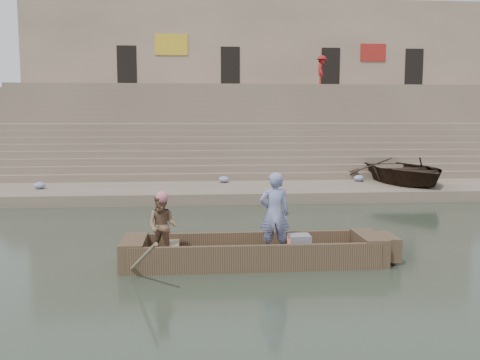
{
  "coord_description": "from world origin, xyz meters",
  "views": [
    {
      "loc": [
        -4.38,
        -12.48,
        3.16
      ],
      "look_at": [
        -3.18,
        1.98,
        1.4
      ],
      "focal_mm": 39.2,
      "sensor_mm": 36.0,
      "label": 1
    }
  ],
  "objects": [
    {
      "name": "television",
      "position": [
        -2.19,
        -1.52,
        0.42
      ],
      "size": [
        0.46,
        0.42,
        0.4
      ],
      "color": "gray",
      "rests_on": "main_rowboat"
    },
    {
      "name": "pedestrian",
      "position": [
        3.84,
        21.72,
        6.16
      ],
      "size": [
        1.06,
        1.4,
        1.92
      ],
      "primitive_type": "imported",
      "rotation": [
        0.0,
        0.0,
        1.26
      ],
      "color": "maroon",
      "rests_on": "upper_landing"
    },
    {
      "name": "ground",
      "position": [
        0.0,
        0.0,
        0.0
      ],
      "size": [
        120.0,
        120.0,
        0.0
      ],
      "primitive_type": "plane",
      "color": "#273024",
      "rests_on": "ground"
    },
    {
      "name": "rowboat_trim",
      "position": [
        -2.97,
        -1.53,
        0.31
      ],
      "size": [
        6.04,
        2.63,
        2.01
      ],
      "color": "brown",
      "rests_on": "ground"
    },
    {
      "name": "main_rowboat",
      "position": [
        -3.18,
        -1.52,
        0.11
      ],
      "size": [
        5.0,
        1.3,
        0.22
      ],
      "primitive_type": "cube",
      "color": "brown",
      "rests_on": "ground"
    },
    {
      "name": "upper_landing",
      "position": [
        0.0,
        22.5,
        2.6
      ],
      "size": [
        32.0,
        3.0,
        5.2
      ],
      "primitive_type": "cube",
      "color": "#816E5C",
      "rests_on": "ground"
    },
    {
      "name": "beached_rowboat",
      "position": [
        4.26,
        8.57,
        0.94
      ],
      "size": [
        4.1,
        5.47,
        1.08
      ],
      "primitive_type": "imported",
      "rotation": [
        0.0,
        0.0,
        0.07
      ],
      "color": "#2D2116",
      "rests_on": "lower_landing"
    },
    {
      "name": "mid_landing",
      "position": [
        0.0,
        15.5,
        1.4
      ],
      "size": [
        32.0,
        3.0,
        2.8
      ],
      "primitive_type": "cube",
      "color": "#816E5C",
      "rests_on": "ground"
    },
    {
      "name": "ghat_steps",
      "position": [
        0.0,
        17.19,
        1.8
      ],
      "size": [
        32.0,
        11.0,
        5.2
      ],
      "color": "#816E5C",
      "rests_on": "ground"
    },
    {
      "name": "standing_man",
      "position": [
        -2.74,
        -1.64,
        1.11
      ],
      "size": [
        0.66,
        0.45,
        1.78
      ],
      "primitive_type": "imported",
      "rotation": [
        0.0,
        0.0,
        3.1
      ],
      "color": "navy",
      "rests_on": "main_rowboat"
    },
    {
      "name": "cloth_bundles",
      "position": [
        -0.34,
        8.46,
        0.53
      ],
      "size": [
        15.64,
        2.25,
        0.26
      ],
      "color": "#3F5999",
      "rests_on": "lower_landing"
    },
    {
      "name": "building_wall",
      "position": [
        0.0,
        26.5,
        5.6
      ],
      "size": [
        32.0,
        5.07,
        11.2
      ],
      "color": "tan",
      "rests_on": "ground"
    },
    {
      "name": "lower_landing",
      "position": [
        0.0,
        8.0,
        0.2
      ],
      "size": [
        32.0,
        4.0,
        0.4
      ],
      "primitive_type": "cube",
      "color": "#816E5C",
      "rests_on": "ground"
    },
    {
      "name": "rowing_man",
      "position": [
        -5.11,
        -1.65,
        0.89
      ],
      "size": [
        0.76,
        0.66,
        1.34
      ],
      "primitive_type": "imported",
      "rotation": [
        0.0,
        0.0,
        -0.27
      ],
      "color": "#28784A",
      "rests_on": "main_rowboat"
    }
  ]
}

